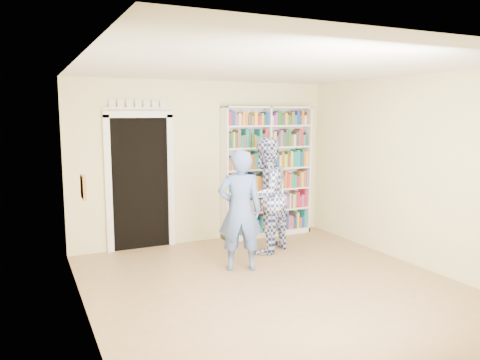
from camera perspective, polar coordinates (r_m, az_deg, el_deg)
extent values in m
plane|color=#986F49|center=(6.01, 4.52, -13.00)|extent=(5.00, 5.00, 0.00)
plane|color=white|center=(5.64, 4.83, 13.54)|extent=(5.00, 5.00, 0.00)
plane|color=#F5E7A8|center=(7.92, -4.39, 2.18)|extent=(4.50, 0.00, 4.50)
plane|color=#F5E7A8|center=(4.96, -18.50, -1.74)|extent=(0.00, 5.00, 5.00)
plane|color=#F5E7A8|center=(7.06, 20.71, 0.96)|extent=(0.00, 5.00, 5.00)
cube|color=white|center=(8.26, 3.29, 0.99)|extent=(1.66, 0.31, 2.28)
cube|color=white|center=(8.26, 3.29, 0.99)|extent=(0.03, 0.31, 2.28)
cube|color=black|center=(7.62, -12.07, -0.48)|extent=(0.90, 0.03, 2.10)
cube|color=white|center=(7.51, -15.75, -0.73)|extent=(0.10, 0.06, 2.20)
cube|color=white|center=(7.74, -8.44, -0.26)|extent=(0.10, 0.06, 2.20)
cube|color=white|center=(7.53, -12.29, 7.81)|extent=(1.10, 0.06, 0.10)
cube|color=white|center=(7.52, -12.30, 8.58)|extent=(1.10, 0.08, 0.02)
cube|color=brown|center=(5.15, -18.58, -0.83)|extent=(0.03, 0.25, 0.25)
imported|color=#506DB3|center=(6.44, 0.01, -3.75)|extent=(0.71, 0.59, 1.68)
imported|color=navy|center=(7.28, 3.06, -1.89)|extent=(1.10, 1.02, 1.80)
cube|color=white|center=(7.15, 4.59, -0.35)|extent=(0.23, 0.07, 0.33)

